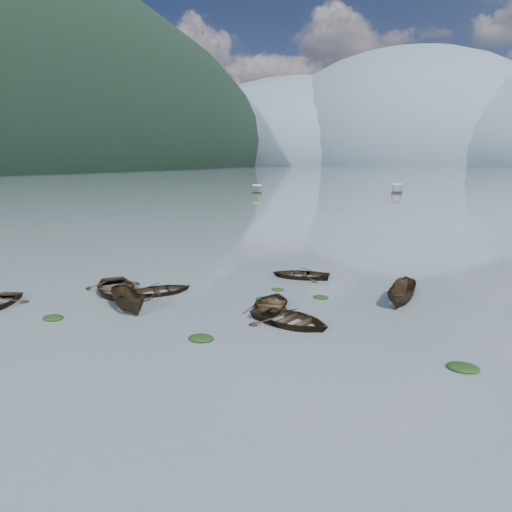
% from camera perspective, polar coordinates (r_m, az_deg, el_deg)
% --- Properties ---
extents(ground_plane, '(2400.00, 2400.00, 0.00)m').
position_cam_1_polar(ground_plane, '(21.38, -12.41, -11.43)').
color(ground_plane, slate).
extents(haze_mtn_a, '(520.00, 520.00, 280.00)m').
position_cam_1_polar(haze_mtn_a, '(955.46, 5.66, 11.26)').
color(haze_mtn_a, '#475666').
rests_on(haze_mtn_a, ground).
extents(haze_mtn_b, '(520.00, 520.00, 340.00)m').
position_cam_1_polar(haze_mtn_b, '(918.89, 17.92, 10.74)').
color(haze_mtn_b, '#475666').
rests_on(haze_mtn_b, ground).
extents(rowboat_1, '(4.73, 4.82, 0.82)m').
position_cam_1_polar(rowboat_1, '(29.93, -11.79, -4.62)').
color(rowboat_1, black).
rests_on(rowboat_1, ground).
extents(rowboat_2, '(3.95, 3.29, 1.47)m').
position_cam_1_polar(rowboat_2, '(27.10, -15.51, -6.55)').
color(rowboat_2, black).
rests_on(rowboat_2, ground).
extents(rowboat_3, '(3.49, 4.47, 0.85)m').
position_cam_1_polar(rowboat_3, '(26.54, 1.98, -6.49)').
color(rowboat_3, black).
rests_on(rowboat_3, ground).
extents(rowboat_4, '(5.25, 4.40, 0.93)m').
position_cam_1_polar(rowboat_4, '(24.05, 4.29, -8.50)').
color(rowboat_4, black).
rests_on(rowboat_4, ground).
extents(rowboat_6, '(6.13, 6.13, 1.05)m').
position_cam_1_polar(rowboat_6, '(30.72, -17.10, -4.47)').
color(rowboat_6, black).
rests_on(rowboat_6, ground).
extents(rowboat_7, '(4.58, 3.59, 0.86)m').
position_cam_1_polar(rowboat_7, '(33.40, 5.58, -2.69)').
color(rowboat_7, black).
rests_on(rowboat_7, ground).
extents(rowboat_8, '(1.80, 3.87, 1.44)m').
position_cam_1_polar(rowboat_8, '(28.78, 17.63, -5.59)').
color(rowboat_8, black).
rests_on(rowboat_8, ground).
extents(weed_clump_0, '(1.18, 0.96, 0.26)m').
position_cam_1_polar(weed_clump_0, '(27.03, -24.03, -7.21)').
color(weed_clump_0, black).
rests_on(weed_clump_0, ground).
extents(weed_clump_1, '(0.91, 0.73, 0.20)m').
position_cam_1_polar(weed_clump_1, '(30.56, -15.57, -4.46)').
color(weed_clump_1, black).
rests_on(weed_clump_1, ground).
extents(weed_clump_2, '(1.26, 1.01, 0.27)m').
position_cam_1_polar(weed_clump_2, '(22.19, -6.86, -10.34)').
color(weed_clump_2, black).
rests_on(weed_clump_2, ground).
extents(weed_clump_3, '(1.03, 0.87, 0.23)m').
position_cam_1_polar(weed_clump_3, '(27.96, 0.96, -5.53)').
color(weed_clump_3, black).
rests_on(weed_clump_3, ground).
extents(weed_clump_4, '(1.29, 1.02, 0.27)m').
position_cam_1_polar(weed_clump_4, '(20.95, 24.46, -12.75)').
color(weed_clump_4, black).
rests_on(weed_clump_4, ground).
extents(weed_clump_5, '(1.09, 0.88, 0.23)m').
position_cam_1_polar(weed_clump_5, '(31.07, -14.99, -4.16)').
color(weed_clump_5, black).
rests_on(weed_clump_5, ground).
extents(weed_clump_6, '(0.89, 0.74, 0.19)m').
position_cam_1_polar(weed_clump_6, '(30.10, 2.75, -4.28)').
color(weed_clump_6, black).
rests_on(weed_clump_6, ground).
extents(weed_clump_7, '(0.99, 0.79, 0.22)m').
position_cam_1_polar(weed_clump_7, '(28.66, 8.11, -5.22)').
color(weed_clump_7, black).
rests_on(weed_clump_7, ground).
extents(pontoon_left, '(4.33, 6.12, 2.16)m').
position_cam_1_polar(pontoon_left, '(118.66, 0.14, 7.79)').
color(pontoon_left, black).
rests_on(pontoon_left, ground).
extents(pontoon_centre, '(2.80, 6.22, 2.35)m').
position_cam_1_polar(pontoon_centre, '(125.23, 17.18, 7.48)').
color(pontoon_centre, black).
rests_on(pontoon_centre, ground).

